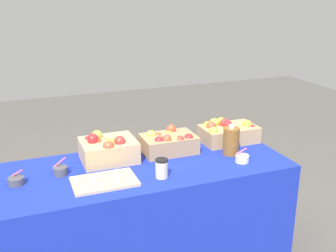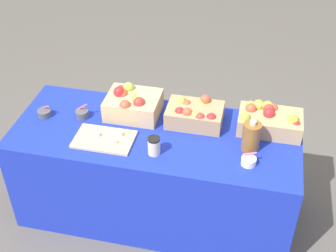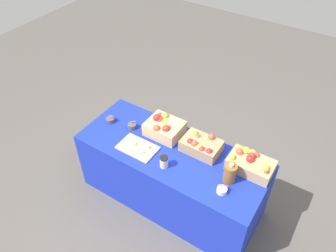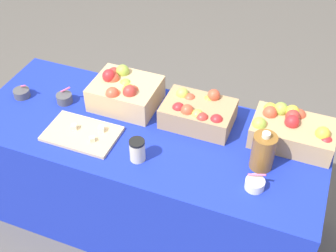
{
  "view_description": "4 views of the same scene",
  "coord_description": "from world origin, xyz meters",
  "px_view_note": "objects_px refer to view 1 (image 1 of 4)",
  "views": [
    {
      "loc": [
        -0.74,
        -2.32,
        1.83
      ],
      "look_at": [
        0.17,
        0.02,
        0.98
      ],
      "focal_mm": 43.51,
      "sensor_mm": 36.0,
      "label": 1
    },
    {
      "loc": [
        0.6,
        -2.29,
        2.61
      ],
      "look_at": [
        0.09,
        -0.0,
        0.81
      ],
      "focal_mm": 48.99,
      "sensor_mm": 36.0,
      "label": 2
    },
    {
      "loc": [
        1.18,
        -1.89,
        3.07
      ],
      "look_at": [
        -0.07,
        0.04,
        1.0
      ],
      "focal_mm": 35.2,
      "sensor_mm": 36.0,
      "label": 3
    },
    {
      "loc": [
        0.74,
        -1.59,
        2.32
      ],
      "look_at": [
        0.12,
        0.01,
        0.8
      ],
      "focal_mm": 47.59,
      "sensor_mm": 36.0,
      "label": 4
    }
  ],
  "objects_px": {
    "coffee_cup": "(162,168)",
    "sample_bowl_near": "(16,181)",
    "apple_crate_middle": "(169,142)",
    "apple_crate_left": "(228,132)",
    "apple_crate_right": "(107,148)",
    "cutting_board_front": "(105,181)",
    "sample_bowl_mid": "(242,158)",
    "sample_bowl_far": "(60,171)",
    "cider_jug": "(231,141)"
  },
  "relations": [
    {
      "from": "apple_crate_right",
      "to": "coffee_cup",
      "type": "height_order",
      "value": "apple_crate_right"
    },
    {
      "from": "sample_bowl_near",
      "to": "sample_bowl_mid",
      "type": "height_order",
      "value": "sample_bowl_near"
    },
    {
      "from": "sample_bowl_mid",
      "to": "coffee_cup",
      "type": "relative_size",
      "value": 0.76
    },
    {
      "from": "apple_crate_left",
      "to": "coffee_cup",
      "type": "xyz_separation_m",
      "value": [
        -0.68,
        -0.4,
        -0.02
      ]
    },
    {
      "from": "apple_crate_middle",
      "to": "apple_crate_right",
      "type": "bearing_deg",
      "value": 178.56
    },
    {
      "from": "sample_bowl_mid",
      "to": "coffee_cup",
      "type": "distance_m",
      "value": 0.58
    },
    {
      "from": "apple_crate_right",
      "to": "coffee_cup",
      "type": "xyz_separation_m",
      "value": [
        0.25,
        -0.38,
        -0.03
      ]
    },
    {
      "from": "coffee_cup",
      "to": "cider_jug",
      "type": "bearing_deg",
      "value": 16.75
    },
    {
      "from": "sample_bowl_far",
      "to": "cider_jug",
      "type": "xyz_separation_m",
      "value": [
        1.15,
        -0.09,
        0.07
      ]
    },
    {
      "from": "apple_crate_middle",
      "to": "coffee_cup",
      "type": "height_order",
      "value": "apple_crate_middle"
    },
    {
      "from": "sample_bowl_far",
      "to": "cider_jug",
      "type": "relative_size",
      "value": 0.5
    },
    {
      "from": "cider_jug",
      "to": "sample_bowl_mid",
      "type": "bearing_deg",
      "value": -88.58
    },
    {
      "from": "apple_crate_middle",
      "to": "apple_crate_right",
      "type": "xyz_separation_m",
      "value": [
        -0.43,
        0.01,
        0.01
      ]
    },
    {
      "from": "apple_crate_left",
      "to": "apple_crate_right",
      "type": "xyz_separation_m",
      "value": [
        -0.92,
        -0.03,
        0.01
      ]
    },
    {
      "from": "sample_bowl_near",
      "to": "cider_jug",
      "type": "bearing_deg",
      "value": -1.85
    },
    {
      "from": "sample_bowl_far",
      "to": "sample_bowl_near",
      "type": "bearing_deg",
      "value": -170.62
    },
    {
      "from": "sample_bowl_mid",
      "to": "cider_jug",
      "type": "relative_size",
      "value": 0.42
    },
    {
      "from": "sample_bowl_far",
      "to": "apple_crate_left",
      "type": "bearing_deg",
      "value": 6.4
    },
    {
      "from": "coffee_cup",
      "to": "sample_bowl_far",
      "type": "bearing_deg",
      "value": 155.45
    },
    {
      "from": "apple_crate_right",
      "to": "sample_bowl_mid",
      "type": "height_order",
      "value": "apple_crate_right"
    },
    {
      "from": "sample_bowl_near",
      "to": "sample_bowl_far",
      "type": "distance_m",
      "value": 0.26
    },
    {
      "from": "apple_crate_middle",
      "to": "apple_crate_right",
      "type": "distance_m",
      "value": 0.43
    },
    {
      "from": "apple_crate_left",
      "to": "sample_bowl_mid",
      "type": "bearing_deg",
      "value": -104.59
    },
    {
      "from": "apple_crate_middle",
      "to": "sample_bowl_far",
      "type": "height_order",
      "value": "apple_crate_middle"
    },
    {
      "from": "sample_bowl_mid",
      "to": "apple_crate_left",
      "type": "bearing_deg",
      "value": 75.41
    },
    {
      "from": "apple_crate_right",
      "to": "sample_bowl_far",
      "type": "height_order",
      "value": "apple_crate_right"
    },
    {
      "from": "apple_crate_left",
      "to": "coffee_cup",
      "type": "bearing_deg",
      "value": -149.34
    },
    {
      "from": "apple_crate_left",
      "to": "sample_bowl_near",
      "type": "height_order",
      "value": "apple_crate_left"
    },
    {
      "from": "cutting_board_front",
      "to": "coffee_cup",
      "type": "xyz_separation_m",
      "value": [
        0.34,
        -0.05,
        0.05
      ]
    },
    {
      "from": "cider_jug",
      "to": "coffee_cup",
      "type": "xyz_separation_m",
      "value": [
        -0.58,
        -0.17,
        -0.04
      ]
    },
    {
      "from": "apple_crate_left",
      "to": "apple_crate_right",
      "type": "distance_m",
      "value": 0.92
    },
    {
      "from": "sample_bowl_near",
      "to": "sample_bowl_far",
      "type": "relative_size",
      "value": 0.86
    },
    {
      "from": "sample_bowl_near",
      "to": "cutting_board_front",
      "type": "bearing_deg",
      "value": -18.74
    },
    {
      "from": "apple_crate_middle",
      "to": "cutting_board_front",
      "type": "height_order",
      "value": "apple_crate_middle"
    },
    {
      "from": "apple_crate_middle",
      "to": "sample_bowl_far",
      "type": "bearing_deg",
      "value": -172.27
    },
    {
      "from": "apple_crate_middle",
      "to": "sample_bowl_near",
      "type": "relative_size",
      "value": 3.98
    },
    {
      "from": "sample_bowl_mid",
      "to": "apple_crate_right",
      "type": "bearing_deg",
      "value": 157.04
    },
    {
      "from": "cutting_board_front",
      "to": "cider_jug",
      "type": "relative_size",
      "value": 1.77
    },
    {
      "from": "cutting_board_front",
      "to": "coffee_cup",
      "type": "height_order",
      "value": "coffee_cup"
    },
    {
      "from": "apple_crate_left",
      "to": "apple_crate_right",
      "type": "bearing_deg",
      "value": -178.37
    },
    {
      "from": "coffee_cup",
      "to": "cutting_board_front",
      "type": "bearing_deg",
      "value": 171.18
    },
    {
      "from": "sample_bowl_mid",
      "to": "sample_bowl_far",
      "type": "relative_size",
      "value": 0.84
    },
    {
      "from": "apple_crate_middle",
      "to": "sample_bowl_mid",
      "type": "relative_size",
      "value": 4.08
    },
    {
      "from": "apple_crate_right",
      "to": "sample_bowl_far",
      "type": "bearing_deg",
      "value": -160.77
    },
    {
      "from": "cutting_board_front",
      "to": "cider_jug",
      "type": "height_order",
      "value": "cider_jug"
    },
    {
      "from": "sample_bowl_near",
      "to": "apple_crate_right",
      "type": "bearing_deg",
      "value": 14.99
    },
    {
      "from": "cider_jug",
      "to": "coffee_cup",
      "type": "distance_m",
      "value": 0.6
    },
    {
      "from": "coffee_cup",
      "to": "sample_bowl_near",
      "type": "bearing_deg",
      "value": 165.24
    },
    {
      "from": "sample_bowl_near",
      "to": "sample_bowl_mid",
      "type": "distance_m",
      "value": 1.42
    },
    {
      "from": "apple_crate_middle",
      "to": "sample_bowl_near",
      "type": "bearing_deg",
      "value": -171.85
    }
  ]
}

